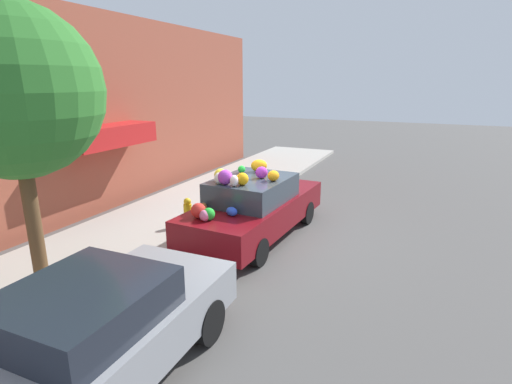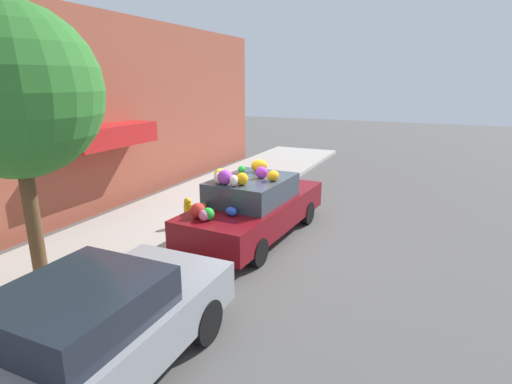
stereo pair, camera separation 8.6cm
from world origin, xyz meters
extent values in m
plane|color=#565451|center=(0.00, 0.00, 0.00)|extent=(60.00, 60.00, 0.00)
cube|color=#B2ADA3|center=(0.00, 2.70, 0.07)|extent=(24.00, 3.20, 0.14)
cube|color=#9E4C38|center=(0.00, 4.95, 2.71)|extent=(18.00, 0.30, 5.41)
cube|color=red|center=(-0.02, 4.35, 2.18)|extent=(2.72, 0.90, 0.55)
cylinder|color=brown|center=(-3.95, 2.40, 1.31)|extent=(0.24, 0.24, 2.35)
sphere|color=#2D7228|center=(-3.95, 2.40, 3.44)|extent=(2.71, 2.71, 2.71)
cylinder|color=gold|center=(-0.35, 1.78, 0.41)|extent=(0.20, 0.20, 0.55)
sphere|color=gold|center=(-0.35, 1.78, 0.75)|extent=(0.18, 0.18, 0.18)
cube|color=maroon|center=(0.00, 0.10, 0.61)|extent=(4.54, 1.93, 0.64)
cube|color=#333D47|center=(-0.18, 0.11, 1.20)|extent=(2.08, 1.60, 0.53)
cylinder|color=black|center=(1.42, 0.80, 0.29)|extent=(0.59, 0.21, 0.58)
cylinder|color=black|center=(1.34, -0.75, 0.29)|extent=(0.59, 0.21, 0.58)
cylinder|color=black|center=(-1.34, 0.95, 0.29)|extent=(0.59, 0.21, 0.58)
cylinder|color=black|center=(-1.42, -0.60, 0.29)|extent=(0.59, 0.21, 0.58)
ellipsoid|color=blue|center=(-1.32, 0.05, 1.03)|extent=(0.26, 0.31, 0.18)
ellipsoid|color=white|center=(-0.99, 0.15, 1.58)|extent=(0.27, 0.27, 0.24)
ellipsoid|color=orange|center=(-0.22, -0.42, 1.58)|extent=(0.30, 0.26, 0.23)
ellipsoid|color=purple|center=(-0.11, -0.09, 1.60)|extent=(0.34, 0.35, 0.27)
sphere|color=green|center=(0.19, 0.56, 1.55)|extent=(0.25, 0.25, 0.18)
sphere|color=black|center=(1.59, 0.19, 1.10)|extent=(0.46, 0.46, 0.33)
sphere|color=red|center=(-1.71, 0.60, 1.09)|extent=(0.43, 0.43, 0.30)
ellipsoid|color=white|center=(-0.94, 0.54, 1.59)|extent=(0.27, 0.27, 0.25)
sphere|color=purple|center=(-0.93, 0.39, 1.62)|extent=(0.33, 0.33, 0.32)
ellipsoid|color=#F9A018|center=(0.49, 0.24, 1.61)|extent=(0.44, 0.48, 0.30)
sphere|color=purple|center=(1.42, -0.01, 1.10)|extent=(0.41, 0.41, 0.32)
ellipsoid|color=pink|center=(-1.82, 0.39, 1.05)|extent=(0.30, 0.30, 0.22)
sphere|color=green|center=(-1.74, 0.34, 1.06)|extent=(0.30, 0.30, 0.25)
sphere|color=orange|center=(-0.83, 0.04, 1.60)|extent=(0.37, 0.37, 0.27)
ellipsoid|color=brown|center=(-1.28, 0.76, 1.02)|extent=(0.20, 0.20, 0.17)
sphere|color=yellow|center=(-0.72, 0.63, 1.60)|extent=(0.36, 0.36, 0.28)
cube|color=gray|center=(-5.16, -0.16, 0.62)|extent=(3.93, 1.80, 0.61)
cube|color=#1E232D|center=(-5.32, -0.16, 1.16)|extent=(1.78, 1.56, 0.47)
cylinder|color=black|center=(-3.96, 0.66, 0.32)|extent=(0.65, 0.19, 0.64)
cylinder|color=black|center=(-3.94, -0.94, 0.32)|extent=(0.65, 0.19, 0.64)
camera|label=1|loc=(-8.15, -3.55, 3.59)|focal=28.00mm
camera|label=2|loc=(-8.11, -3.63, 3.59)|focal=28.00mm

